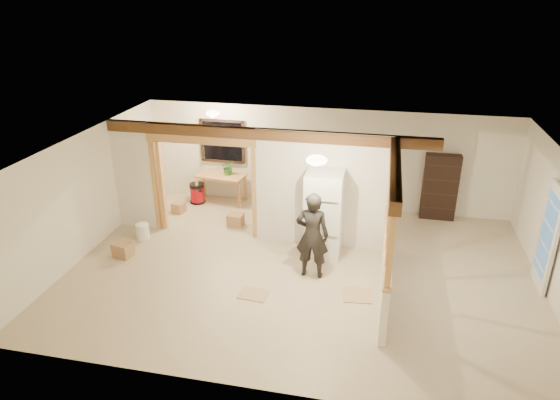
% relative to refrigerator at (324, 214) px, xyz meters
% --- Properties ---
extents(floor, '(9.00, 6.50, 0.01)m').
position_rel_refrigerator_xyz_m(floor, '(-0.31, -0.78, -0.91)').
color(floor, '#BDAB8C').
rests_on(floor, ground).
extents(ceiling, '(9.00, 6.50, 0.01)m').
position_rel_refrigerator_xyz_m(ceiling, '(-0.31, -0.78, 1.60)').
color(ceiling, white).
extents(wall_back, '(9.00, 0.01, 2.50)m').
position_rel_refrigerator_xyz_m(wall_back, '(-0.31, 2.47, 0.35)').
color(wall_back, silver).
rests_on(wall_back, floor).
extents(wall_front, '(9.00, 0.01, 2.50)m').
position_rel_refrigerator_xyz_m(wall_front, '(-0.31, -4.03, 0.35)').
color(wall_front, silver).
rests_on(wall_front, floor).
extents(wall_left, '(0.01, 6.50, 2.50)m').
position_rel_refrigerator_xyz_m(wall_left, '(-4.81, -0.78, 0.35)').
color(wall_left, silver).
rests_on(wall_left, floor).
extents(partition_left_stub, '(0.90, 0.12, 2.50)m').
position_rel_refrigerator_xyz_m(partition_left_stub, '(-4.36, 0.42, 0.35)').
color(partition_left_stub, silver).
rests_on(partition_left_stub, floor).
extents(partition_center, '(2.80, 0.12, 2.50)m').
position_rel_refrigerator_xyz_m(partition_center, '(-0.11, 0.42, 0.35)').
color(partition_center, silver).
rests_on(partition_center, floor).
extents(doorway_frame, '(2.46, 0.14, 2.20)m').
position_rel_refrigerator_xyz_m(doorway_frame, '(-2.71, 0.42, 0.20)').
color(doorway_frame, tan).
rests_on(doorway_frame, floor).
extents(header_beam_back, '(7.00, 0.18, 0.22)m').
position_rel_refrigerator_xyz_m(header_beam_back, '(-1.31, 0.42, 1.48)').
color(header_beam_back, brown).
rests_on(header_beam_back, ceiling).
extents(header_beam_right, '(0.18, 3.30, 0.22)m').
position_rel_refrigerator_xyz_m(header_beam_right, '(1.29, -1.18, 1.48)').
color(header_beam_right, brown).
rests_on(header_beam_right, ceiling).
extents(pony_wall, '(0.12, 3.20, 1.00)m').
position_rel_refrigerator_xyz_m(pony_wall, '(1.29, -1.18, -0.40)').
color(pony_wall, silver).
rests_on(pony_wall, floor).
extents(stud_partition, '(0.14, 3.20, 1.32)m').
position_rel_refrigerator_xyz_m(stud_partition, '(1.29, -1.18, 0.76)').
color(stud_partition, tan).
rests_on(stud_partition, pony_wall).
extents(window_back, '(1.12, 0.10, 1.10)m').
position_rel_refrigerator_xyz_m(window_back, '(-2.91, 2.39, 0.65)').
color(window_back, black).
rests_on(window_back, wall_back).
extents(french_door, '(0.12, 0.86, 2.00)m').
position_rel_refrigerator_xyz_m(french_door, '(4.11, -0.38, 0.10)').
color(french_door, white).
rests_on(french_door, floor).
extents(ceiling_dome_main, '(0.36, 0.36, 0.16)m').
position_rel_refrigerator_xyz_m(ceiling_dome_main, '(-0.01, -1.28, 1.58)').
color(ceiling_dome_main, '#FFEABF').
rests_on(ceiling_dome_main, ceiling).
extents(ceiling_dome_util, '(0.32, 0.32, 0.14)m').
position_rel_refrigerator_xyz_m(ceiling_dome_util, '(-2.81, 1.52, 1.58)').
color(ceiling_dome_util, '#FFEABF').
rests_on(ceiling_dome_util, ceiling).
extents(hanging_bulb, '(0.07, 0.07, 0.07)m').
position_rel_refrigerator_xyz_m(hanging_bulb, '(-2.31, 0.82, 1.28)').
color(hanging_bulb, '#FFD88C').
rests_on(hanging_bulb, ceiling).
extents(refrigerator, '(0.74, 0.72, 1.81)m').
position_rel_refrigerator_xyz_m(refrigerator, '(0.00, 0.00, 0.00)').
color(refrigerator, white).
rests_on(refrigerator, floor).
extents(woman, '(0.64, 0.43, 1.73)m').
position_rel_refrigerator_xyz_m(woman, '(-0.10, -0.91, -0.04)').
color(woman, black).
rests_on(woman, floor).
extents(work_table, '(1.28, 0.76, 0.76)m').
position_rel_refrigerator_xyz_m(work_table, '(-2.89, 2.09, -0.52)').
color(work_table, tan).
rests_on(work_table, floor).
extents(potted_plant, '(0.42, 0.38, 0.40)m').
position_rel_refrigerator_xyz_m(potted_plant, '(-2.69, 2.14, 0.06)').
color(potted_plant, '#2B5A1F').
rests_on(potted_plant, work_table).
extents(shop_vac, '(0.50, 0.50, 0.53)m').
position_rel_refrigerator_xyz_m(shop_vac, '(-3.50, 1.95, -0.64)').
color(shop_vac, '#A10812').
rests_on(shop_vac, floor).
extents(bookshelf, '(0.80, 0.27, 1.60)m').
position_rel_refrigerator_xyz_m(bookshelf, '(2.47, 2.27, -0.10)').
color(bookshelf, black).
rests_on(bookshelf, floor).
extents(bucket, '(0.31, 0.31, 0.36)m').
position_rel_refrigerator_xyz_m(bucket, '(-3.97, -0.20, -0.72)').
color(bucket, white).
rests_on(bucket, floor).
extents(box_util_a, '(0.37, 0.32, 0.30)m').
position_rel_refrigerator_xyz_m(box_util_a, '(-2.14, 0.84, -0.75)').
color(box_util_a, '#A4794F').
rests_on(box_util_a, floor).
extents(box_util_b, '(0.33, 0.33, 0.25)m').
position_rel_refrigerator_xyz_m(box_util_b, '(-3.74, 1.29, -0.78)').
color(box_util_b, '#A4794F').
rests_on(box_util_b, floor).
extents(box_front, '(0.41, 0.36, 0.29)m').
position_rel_refrigerator_xyz_m(box_front, '(-4.02, -1.00, -0.76)').
color(box_front, '#A4794F').
rests_on(box_front, floor).
extents(floor_panel_near, '(0.55, 0.55, 0.02)m').
position_rel_refrigerator_xyz_m(floor_panel_near, '(0.83, -1.44, -0.89)').
color(floor_panel_near, tan).
rests_on(floor_panel_near, floor).
extents(floor_panel_far, '(0.55, 0.46, 0.02)m').
position_rel_refrigerator_xyz_m(floor_panel_far, '(-1.02, -1.80, -0.89)').
color(floor_panel_far, tan).
rests_on(floor_panel_far, floor).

